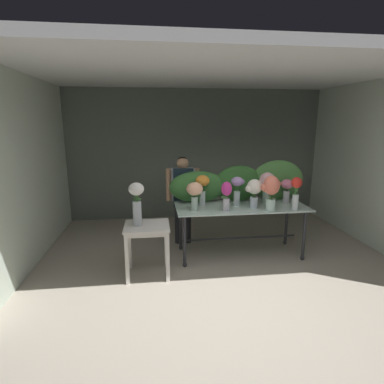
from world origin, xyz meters
name	(u,v)px	position (x,y,z in m)	size (l,w,h in m)	color
ground_plane	(211,248)	(0.00, 1.91, 0.00)	(8.42, 8.42, 0.00)	#9E9384
wall_back	(196,155)	(0.00, 3.83, 1.40)	(5.63, 0.12, 2.80)	slate
wall_left	(28,171)	(-2.81, 1.91, 1.40)	(0.12, 3.95, 2.80)	silver
wall_right	(372,164)	(2.81, 1.91, 1.40)	(0.12, 3.95, 2.80)	silver
ceiling_slab	(213,71)	(0.00, 1.91, 2.86)	(5.75, 3.95, 0.12)	silver
display_table_glass	(241,213)	(0.41, 1.61, 0.70)	(2.06, 0.84, 0.83)	silver
side_table_white	(147,233)	(-1.06, 1.11, 0.62)	(0.61, 0.55, 0.74)	silver
florist	(183,191)	(-0.45, 2.22, 0.95)	(0.58, 0.24, 1.54)	#232328
foliage_backdrop	(238,183)	(0.45, 1.91, 1.12)	(2.27, 0.29, 0.68)	#387033
vase_blush_carnations	(267,184)	(0.86, 1.70, 1.14)	(0.29, 0.25, 0.51)	silver
vase_coral_anemones	(271,190)	(0.77, 1.30, 1.15)	(0.30, 0.24, 0.53)	silver
vase_lilac_ranunculus	(237,188)	(0.35, 1.62, 1.11)	(0.22, 0.19, 0.46)	silver
vase_rosy_snapdragons	(287,188)	(1.20, 1.69, 1.07)	(0.20, 0.20, 0.39)	silver
vase_peach_freesia	(194,192)	(-0.35, 1.44, 1.11)	(0.25, 0.25, 0.43)	silver
vase_sunset_peonies	(203,185)	(-0.18, 1.73, 1.15)	(0.22, 0.22, 0.48)	silver
vase_scarlet_stock	(296,191)	(1.16, 1.29, 1.12)	(0.16, 0.16, 0.50)	silver
vase_magenta_tulips	(227,194)	(0.12, 1.38, 1.08)	(0.17, 0.16, 0.44)	silver
vase_ivory_hydrangea	(254,190)	(0.57, 1.47, 1.10)	(0.27, 0.23, 0.45)	silver
vase_white_roses_tall	(137,201)	(-1.18, 1.11, 1.08)	(0.21, 0.21, 0.60)	silver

